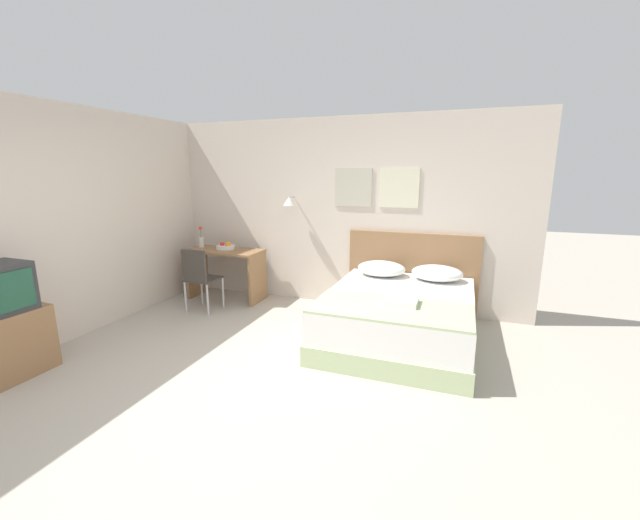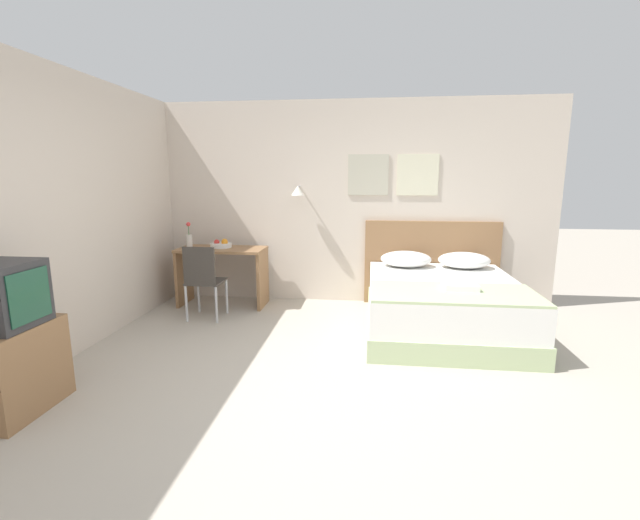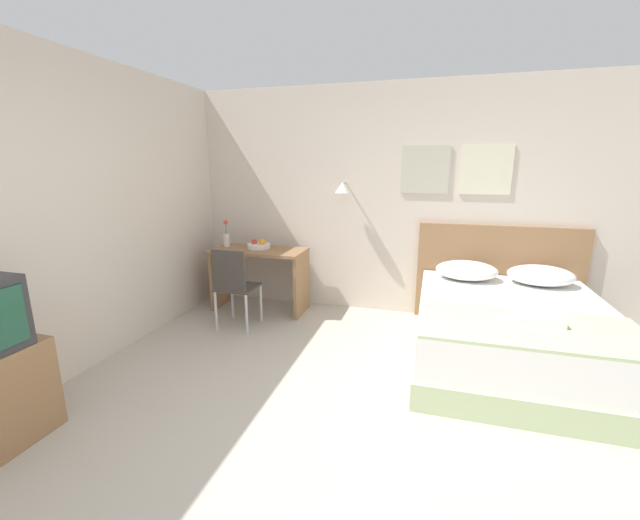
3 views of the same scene
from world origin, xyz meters
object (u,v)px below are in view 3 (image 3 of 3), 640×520
desk_chair (234,283)px  pillow_left (466,270)px  headboard (497,275)px  desk (260,268)px  flower_vase (226,237)px  throw_blanket (529,328)px  folded_towel_near_foot (538,317)px  fruit_bowl (259,245)px  pillow_right (541,275)px  bed (510,334)px

desk_chair → pillow_left: bearing=15.7°
headboard → pillow_left: 0.48m
headboard → desk_chair: size_ratio=1.95×
desk → desk_chair: desk_chair is taller
desk → flower_vase: (-0.46, 0.05, 0.35)m
pillow_left → throw_blanket: (0.35, -1.27, -0.08)m
desk_chair → folded_towel_near_foot: bearing=-9.2°
folded_towel_near_foot → desk: size_ratio=0.29×
folded_towel_near_foot → fruit_bowl: size_ratio=1.15×
pillow_right → flower_vase: size_ratio=1.91×
throw_blanket → desk: 2.99m
pillow_left → fruit_bowl: bearing=179.7°
pillow_right → desk: size_ratio=0.56×
pillow_left → desk_chair: 2.48m
folded_towel_near_foot → flower_vase: flower_vase is taller
throw_blanket → desk_chair: size_ratio=1.76×
bed → folded_towel_near_foot: size_ratio=6.16×
fruit_bowl → folded_towel_near_foot: bearing=-22.0°
throw_blanket → desk: bearing=155.7°
throw_blanket → headboard: bearing=90.0°
headboard → folded_towel_near_foot: headboard is taller
desk_chair → fruit_bowl: (-0.01, 0.68, 0.28)m
bed → folded_towel_near_foot: folded_towel_near_foot is taller
headboard → pillow_left: size_ratio=2.77×
bed → fruit_bowl: fruit_bowl is taller
bed → folded_towel_near_foot: (0.09, -0.43, 0.34)m
pillow_left → fruit_bowl: size_ratio=2.27×
desk → throw_blanket: bearing=-24.3°
desk_chair → bed: bearing=-0.6°
bed → desk: bearing=166.4°
pillow_right → desk_chair: 3.17m
fruit_bowl → pillow_left: bearing=-0.3°
bed → desk: (-2.72, 0.66, 0.24)m
desk → fruit_bowl: 0.28m
headboard → folded_towel_near_foot: size_ratio=5.44×
headboard → pillow_right: bearing=-41.6°
folded_towel_near_foot → fruit_bowl: bearing=158.0°
pillow_left → headboard: bearing=41.6°
folded_towel_near_foot → fruit_bowl: (-2.83, 1.14, 0.18)m
throw_blanket → desk: (-2.72, 1.23, -0.05)m
pillow_right → fruit_bowl: size_ratio=2.27×
desk → pillow_left: bearing=0.9°
pillow_right → desk_chair: size_ratio=0.70×
throw_blanket → folded_towel_near_foot: folded_towel_near_foot is taller
pillow_right → desk: desk is taller
throw_blanket → bed: bearing=90.0°
bed → pillow_left: 0.87m
pillow_right → flower_vase: bearing=179.8°
bed → pillow_right: pillow_right is taller
pillow_left → throw_blanket: 1.32m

